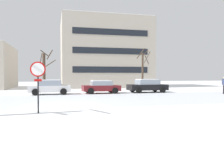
# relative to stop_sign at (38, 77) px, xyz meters

# --- Properties ---
(ground_plane) EXTENTS (120.00, 120.00, 0.00)m
(ground_plane) POSITION_rel_stop_sign_xyz_m (1.34, 2.24, -1.81)
(ground_plane) COLOR white
(road_surface) EXTENTS (80.00, 9.80, 0.00)m
(road_surface) POSITION_rel_stop_sign_xyz_m (1.34, 6.14, -1.80)
(road_surface) COLOR silver
(road_surface) RESTS_ON ground
(stop_sign) EXTENTS (0.76, 0.16, 2.57)m
(stop_sign) POSITION_rel_stop_sign_xyz_m (0.00, 0.00, 0.00)
(stop_sign) COLOR black
(stop_sign) RESTS_ON ground
(parked_car_white) EXTENTS (4.06, 2.22, 1.46)m
(parked_car_white) POSITION_rel_stop_sign_xyz_m (0.24, 11.75, -1.06)
(parked_car_white) COLOR white
(parked_car_white) RESTS_ON ground
(parked_car_maroon) EXTENTS (3.96, 2.13, 1.36)m
(parked_car_maroon) POSITION_rel_stop_sign_xyz_m (5.49, 11.92, -1.11)
(parked_car_maroon) COLOR maroon
(parked_car_maroon) RESTS_ON ground
(parked_car_black) EXTENTS (4.35, 2.26, 1.48)m
(parked_car_black) POSITION_rel_stop_sign_xyz_m (10.74, 12.09, -1.05)
(parked_car_black) COLOR black
(parked_car_black) RESTS_ON ground
(pedestrian_crossing) EXTENTS (0.37, 0.43, 1.75)m
(pedestrian_crossing) POSITION_rel_stop_sign_xyz_m (17.61, 8.32, -0.78)
(pedestrian_crossing) COLOR black
(pedestrian_crossing) RESTS_ON ground
(tree_far_mid) EXTENTS (1.59, 1.78, 5.56)m
(tree_far_mid) POSITION_rel_stop_sign_xyz_m (12.01, 16.81, 0.92)
(tree_far_mid) COLOR #423326
(tree_far_mid) RESTS_ON ground
(tree_far_right) EXTENTS (1.80, 1.94, 4.84)m
(tree_far_right) POSITION_rel_stop_sign_xyz_m (-0.44, 15.93, 0.62)
(tree_far_right) COLOR #423326
(tree_far_right) RESTS_ON ground
(building_far_right) EXTENTS (13.99, 10.85, 11.01)m
(building_far_right) POSITION_rel_stop_sign_xyz_m (8.71, 26.29, 3.70)
(building_far_right) COLOR #B2A899
(building_far_right) RESTS_ON ground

